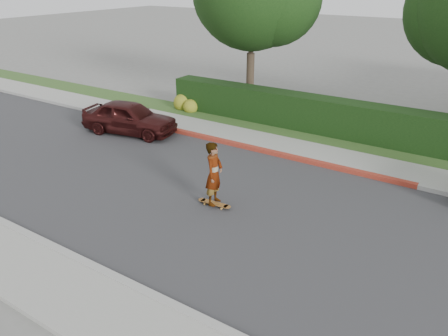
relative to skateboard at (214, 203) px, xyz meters
The scene contains 11 objects.
ground 3.62m from the skateboard, ahead, with size 120.00×120.00×0.00m, color slate.
road 3.62m from the skateboard, ahead, with size 60.00×8.00×0.01m, color #2D2D30.
curb_far 5.63m from the skateboard, 50.07° to the left, with size 60.00×0.20×0.15m, color #9E9E99.
curb_red_section 4.53m from the skateboard, 107.85° to the left, with size 12.00×0.21×0.15m, color #9B3121.
sidewalk_far 6.34m from the skateboard, 55.29° to the left, with size 60.00×1.60×0.12m, color gray.
planting_strip 7.71m from the skateboard, 62.08° to the left, with size 60.00×1.60×0.10m, color #2D4C1E.
hedge 7.47m from the skateboard, 85.29° to the left, with size 15.00×1.00×1.50m, color black.
flowering_shrub 9.45m from the skateboard, 132.63° to the left, with size 1.40×1.00×0.90m.
skateboard is the anchor object (origin of this frame).
skateboarder 0.93m from the skateboard, ahead, with size 0.67×0.44×1.82m, color white.
car_maroon 7.16m from the skateboard, 153.15° to the left, with size 1.58×3.92×1.34m, color #3A1312.
Camera 1 is at (2.53, -9.16, 6.07)m, focal length 35.00 mm.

